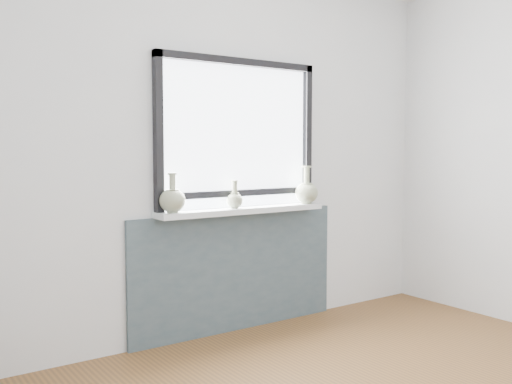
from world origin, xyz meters
TOP-DOWN VIEW (x-y plane):
  - back_wall at (0.00, 1.81)m, footprint 3.60×0.02m
  - apron_panel at (0.00, 1.78)m, footprint 1.70×0.03m
  - windowsill at (0.00, 1.71)m, footprint 1.32×0.18m
  - window at (0.00, 1.77)m, footprint 1.30×0.06m
  - vase_a at (-0.56, 1.70)m, footprint 0.17×0.17m
  - vase_b at (-0.08, 1.70)m, footprint 0.12×0.12m
  - vase_c at (0.56, 1.68)m, footprint 0.17×0.17m

SIDE VIEW (x-z plane):
  - apron_panel at x=0.00m, z-range 0.00..0.86m
  - windowsill at x=0.00m, z-range 0.86..0.90m
  - vase_b at x=-0.08m, z-range 0.87..1.06m
  - vase_a at x=-0.56m, z-range 0.86..1.12m
  - vase_c at x=0.56m, z-range 0.85..1.13m
  - back_wall at x=0.00m, z-range 0.00..2.60m
  - window at x=0.00m, z-range 0.92..1.97m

